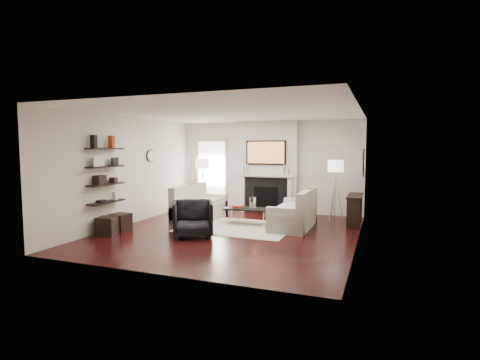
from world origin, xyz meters
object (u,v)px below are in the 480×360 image
(loveseat_left_base, at_px, (200,212))
(lamp_left_shade, at_px, (202,164))
(armchair, at_px, (193,217))
(ottoman_near, at_px, (120,222))
(coffee_table, at_px, (247,209))
(loveseat_right_base, at_px, (293,219))
(lamp_right_shade, at_px, (336,166))

(loveseat_left_base, distance_m, lamp_left_shade, 1.80)
(armchair, distance_m, ottoman_near, 1.86)
(coffee_table, xyz_separation_m, lamp_left_shade, (-1.90, 1.32, 1.05))
(loveseat_left_base, xyz_separation_m, lamp_left_shade, (-0.52, 1.19, 1.24))
(loveseat_right_base, xyz_separation_m, coffee_table, (-1.16, -0.08, 0.19))
(lamp_left_shade, bearing_deg, armchair, -67.20)
(coffee_table, bearing_deg, loveseat_right_base, 4.19)
(loveseat_right_base, distance_m, ottoman_near, 4.09)
(loveseat_right_base, height_order, lamp_right_shade, lamp_right_shade)
(coffee_table, bearing_deg, armchair, -113.43)
(loveseat_left_base, bearing_deg, lamp_left_shade, 113.68)
(lamp_left_shade, relative_size, ottoman_near, 1.00)
(ottoman_near, bearing_deg, lamp_right_shade, 33.00)
(lamp_right_shade, bearing_deg, coffee_table, -148.22)
(armchair, bearing_deg, ottoman_near, 155.62)
(loveseat_right_base, xyz_separation_m, ottoman_near, (-3.68, -1.78, -0.01))
(armchair, distance_m, lamp_left_shade, 3.31)
(armchair, bearing_deg, coffee_table, 38.42)
(coffee_table, bearing_deg, lamp_left_shade, 145.15)
(armchair, xyz_separation_m, lamp_right_shade, (2.68, 2.81, 1.02))
(coffee_table, relative_size, ottoman_near, 2.75)
(loveseat_right_base, distance_m, lamp_left_shade, 3.53)
(lamp_right_shade, xyz_separation_m, ottoman_near, (-4.52, -2.94, -1.25))
(armchair, relative_size, lamp_right_shade, 2.14)
(loveseat_left_base, bearing_deg, lamp_right_shade, 18.17)
(loveseat_right_base, relative_size, armchair, 2.10)
(loveseat_left_base, height_order, lamp_right_shade, lamp_right_shade)
(lamp_right_shade, relative_size, ottoman_near, 1.00)
(armchair, xyz_separation_m, lamp_left_shade, (-1.22, 2.90, 1.02))
(lamp_left_shade, distance_m, ottoman_near, 3.33)
(lamp_left_shade, bearing_deg, coffee_table, -34.85)
(armchair, height_order, lamp_left_shade, lamp_left_shade)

